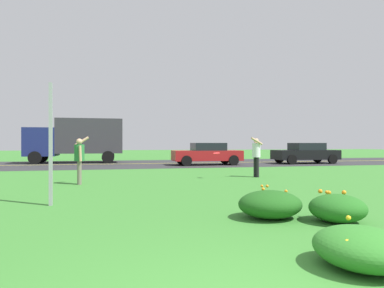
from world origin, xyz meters
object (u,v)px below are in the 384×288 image
Objects in this scene: car_red_center_left at (207,154)px; frisbee_red at (216,153)px; sign_post_near_path at (51,144)px; box_truck_navy at (77,138)px; person_catcher_white_shirt at (256,154)px; person_thrower_green_shirt at (79,157)px; car_black_leftmost at (306,153)px.

frisbee_red is at bearing -102.85° from car_red_center_left.
box_truck_navy is at bearing 94.15° from sign_post_near_path.
box_truck_navy reaches higher than person_catcher_white_shirt.
car_black_leftmost is at bearing 32.85° from person_thrower_green_shirt.
sign_post_near_path is at bearing -137.63° from car_black_leftmost.
person_thrower_green_shirt is 0.37× the size of car_red_center_left.
car_black_leftmost is 1.00× the size of car_red_center_left.
car_black_leftmost is at bearing 48.35° from person_catcher_white_shirt.
person_catcher_white_shirt is 0.25× the size of box_truck_navy.
car_black_leftmost is (14.55, 13.27, -0.66)m from sign_post_near_path.
person_catcher_white_shirt is at bearing 8.14° from person_thrower_green_shirt.
frisbee_red is 12.48m from car_black_leftmost.
box_truck_navy reaches higher than sign_post_near_path.
person_thrower_green_shirt is (0.22, 4.02, -0.45)m from sign_post_near_path.
sign_post_near_path reaches higher than car_black_leftmost.
car_black_leftmost is at bearing 0.00° from car_red_center_left.
person_thrower_green_shirt is 11.67m from car_red_center_left.
frisbee_red is 8.70m from car_red_center_left.
box_truck_navy is at bearing 123.89° from person_catcher_white_shirt.
sign_post_near_path is 0.62× the size of car_red_center_left.
person_thrower_green_shirt is at bearing -83.70° from box_truck_navy.
frisbee_red is (5.18, 0.78, 0.06)m from person_thrower_green_shirt.
sign_post_near_path is 0.42× the size of box_truck_navy.
person_thrower_green_shirt reaches higher than car_red_center_left.
person_thrower_green_shirt is 0.99× the size of person_catcher_white_shirt.
frisbee_red is 14.52m from box_truck_navy.
person_catcher_white_shirt is at bearing -90.85° from car_red_center_left.
car_red_center_left is (1.93, 8.48, -0.28)m from frisbee_red.
car_red_center_left is at bearing 180.00° from car_black_leftmost.
box_truck_navy is (-8.62, 4.39, 1.06)m from car_red_center_left.
person_catcher_white_shirt is 11.05m from car_black_leftmost.
person_thrower_green_shirt is 7.06m from person_catcher_white_shirt.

